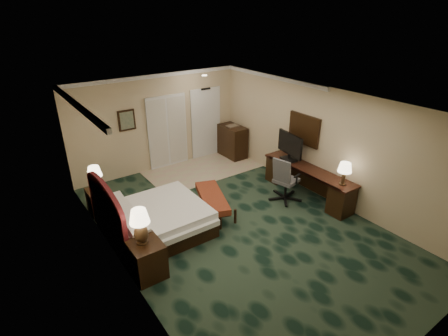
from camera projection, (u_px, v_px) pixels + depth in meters
floor at (239, 226)px, 7.56m from camera, size 5.00×7.50×0.00m
ceiling at (241, 104)px, 6.41m from camera, size 5.00×7.50×0.00m
wall_back at (158, 123)px, 9.76m from camera, size 5.00×0.00×2.70m
wall_front at (429, 279)px, 4.21m from camera, size 5.00×0.00×2.70m
wall_left at (118, 208)px, 5.68m from camera, size 0.00×7.50×2.70m
wall_right at (323, 144)px, 8.29m from camera, size 0.00×7.50×2.70m
crown_molding at (241, 106)px, 6.43m from camera, size 5.00×7.50×0.10m
tile_patch at (203, 169)px, 10.17m from camera, size 3.20×1.70×0.01m
headboard at (107, 213)px, 6.73m from camera, size 0.12×2.00×1.40m
entry_door at (206, 124)px, 10.67m from camera, size 1.02×0.06×2.18m
closet_doors at (168, 132)px, 9.99m from camera, size 1.20×0.06×2.10m
wall_art at (127, 120)px, 9.15m from camera, size 0.45×0.06×0.55m
wall_mirror at (304, 130)px, 8.63m from camera, size 0.05×0.95×0.75m
bed at (159, 220)px, 7.25m from camera, size 1.85×1.71×0.59m
nightstand_near at (147, 259)px, 6.07m from camera, size 0.53×0.61×0.67m
nightstand_far at (99, 201)px, 7.98m from camera, size 0.45×0.52×0.56m
lamp_near at (140, 226)px, 5.83m from camera, size 0.37×0.37×0.65m
lamp_far at (95, 179)px, 7.68m from camera, size 0.38×0.38×0.61m
bed_bench at (212, 204)px, 7.92m from camera, size 0.94×1.51×0.48m
desk at (307, 182)px, 8.63m from camera, size 0.55×2.57×0.74m
tv at (290, 147)px, 8.78m from camera, size 0.22×0.92×0.72m
desk_lamp at (344, 174)px, 7.62m from camera, size 0.38×0.38×0.53m
desk_chair at (286, 178)px, 8.37m from camera, size 0.80×0.77×1.15m
minibar at (232, 141)px, 10.86m from camera, size 0.52×0.93×0.98m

